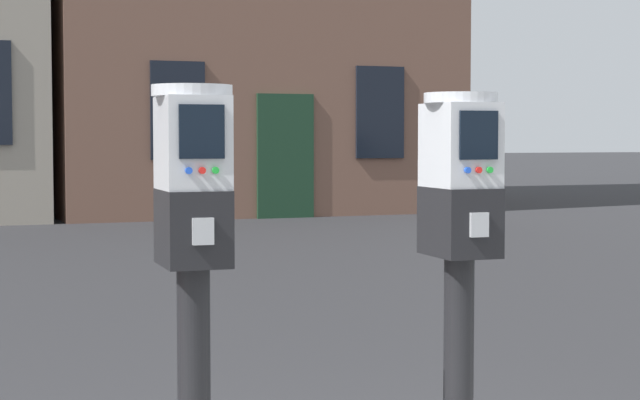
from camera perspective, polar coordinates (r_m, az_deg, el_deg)
parking_meter_near_kerb at (r=2.90m, az=-6.77°, el=-2.29°), size 0.22×0.26×1.36m
parking_meter_twin_adjacent at (r=3.19m, az=7.44°, el=-1.89°), size 0.22×0.26×1.35m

